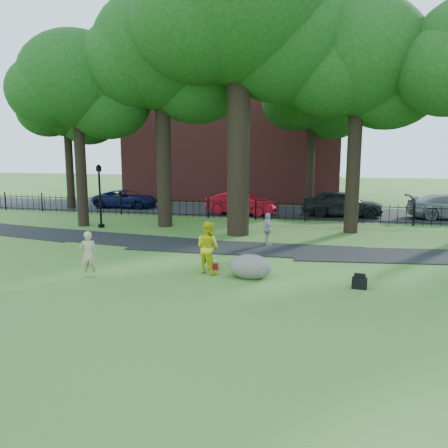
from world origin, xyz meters
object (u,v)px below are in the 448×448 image
(man, at_px, (208,247))
(lamppost, at_px, (100,197))
(big_tree, at_px, (242,21))
(woman, at_px, (89,254))
(boulder, at_px, (250,265))
(red_sedan, at_px, (242,203))

(man, xyz_separation_m, lamppost, (-8.27, 7.38, 0.80))
(big_tree, bearing_deg, woman, -110.83)
(big_tree, bearing_deg, man, -87.08)
(woman, height_order, lamppost, lamppost)
(woman, distance_m, boulder, 5.34)
(big_tree, distance_m, red_sedan, 11.70)
(woman, height_order, boulder, woman)
(woman, distance_m, man, 3.95)
(man, bearing_deg, woman, 47.34)
(woman, height_order, red_sedan, woman)
(big_tree, xyz_separation_m, woman, (-3.30, -8.67, -9.36))
(boulder, distance_m, lamppost, 12.41)
(big_tree, bearing_deg, lamppost, 178.79)
(big_tree, xyz_separation_m, boulder, (1.87, -7.38, -9.73))
(big_tree, distance_m, woman, 13.18)
(man, xyz_separation_m, boulder, (1.50, -0.17, -0.48))
(big_tree, relative_size, boulder, 10.13)
(big_tree, xyz_separation_m, red_sedan, (-1.41, 6.84, -9.38))
(lamppost, bearing_deg, man, -27.82)
(woman, xyz_separation_m, red_sedan, (1.89, 15.51, -0.02))
(woman, xyz_separation_m, lamppost, (-4.60, 8.84, 0.92))
(boulder, height_order, red_sedan, red_sedan)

